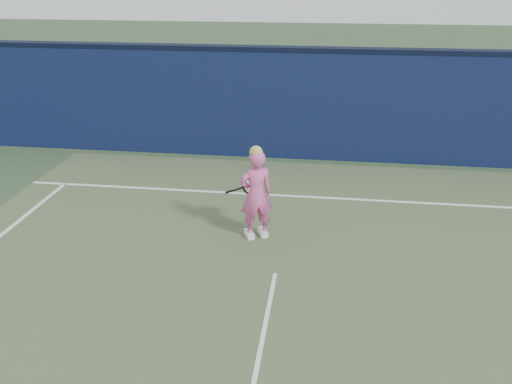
# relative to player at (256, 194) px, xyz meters

# --- Properties ---
(ground) EXTENTS (80.00, 80.00, 0.00)m
(ground) POSITION_rel_player_xyz_m (0.46, -2.20, -0.78)
(ground) COLOR #33462B
(ground) RESTS_ON ground
(backstop_wall) EXTENTS (24.00, 0.40, 2.50)m
(backstop_wall) POSITION_rel_player_xyz_m (0.46, 4.30, 0.47)
(backstop_wall) COLOR #0C1837
(backstop_wall) RESTS_ON ground
(wall_cap) EXTENTS (24.00, 0.42, 0.10)m
(wall_cap) POSITION_rel_player_xyz_m (0.46, 4.30, 1.77)
(wall_cap) COLOR black
(wall_cap) RESTS_ON backstop_wall
(player) EXTENTS (0.66, 0.57, 1.62)m
(player) POSITION_rel_player_xyz_m (0.00, 0.00, 0.00)
(player) COLOR #D75398
(player) RESTS_ON ground
(racket) EXTENTS (0.62, 0.22, 0.34)m
(racket) POSITION_rel_player_xyz_m (-0.16, 0.38, -0.02)
(racket) COLOR black
(racket) RESTS_ON ground
(court_lines) EXTENTS (11.00, 12.04, 0.01)m
(court_lines) POSITION_rel_player_xyz_m (0.46, -2.53, -0.77)
(court_lines) COLOR white
(court_lines) RESTS_ON court_surface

